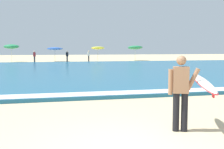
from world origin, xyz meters
name	(u,v)px	position (x,y,z in m)	size (l,w,h in m)	color
ground_plane	(129,148)	(0.00, 0.00, 0.00)	(160.00, 160.00, 0.00)	beige
sea	(63,70)	(0.00, 19.12, 0.07)	(120.00, 28.00, 0.14)	#1E6084
surf_foam	(86,94)	(0.00, 5.72, 0.15)	(120.00, 0.98, 0.01)	white
surfer_with_board	(191,87)	(1.65, 0.72, 1.02)	(1.27, 2.35, 1.73)	black
beach_umbrella_1	(11,47)	(-5.86, 36.50, 2.14)	(2.05, 2.07, 2.47)	beige
beach_umbrella_2	(55,49)	(0.01, 36.79, 1.83)	(2.25, 2.26, 2.09)	beige
beach_umbrella_3	(98,48)	(5.96, 35.17, 1.94)	(1.92, 1.94, 2.20)	beige
beach_umbrella_4	(135,48)	(12.26, 37.33, 2.03)	(2.29, 2.33, 2.40)	beige
beachgoer_near_row_left	(67,56)	(1.50, 33.70, 0.84)	(0.32, 0.20, 1.58)	#383842
beachgoer_near_row_mid	(34,56)	(-2.74, 33.50, 0.84)	(0.32, 0.20, 1.58)	#383842
beachgoer_near_row_right	(89,56)	(4.60, 34.88, 0.84)	(0.32, 0.20, 1.58)	#383842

